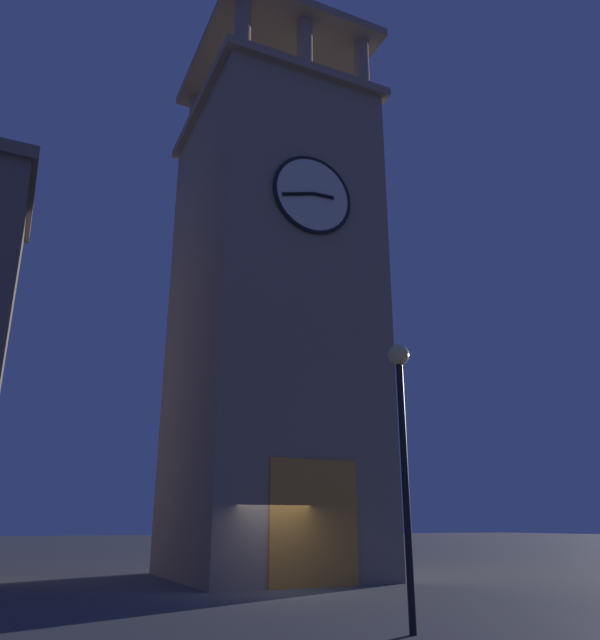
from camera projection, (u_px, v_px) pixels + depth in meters
ground_plane at (282, 592)px, 18.34m from camera, size 200.00×200.00×0.00m
clocktower at (270, 313)px, 26.33m from camera, size 7.55×8.85×26.72m
street_lamp at (402, 426)px, 12.39m from camera, size 0.44×0.44×5.51m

